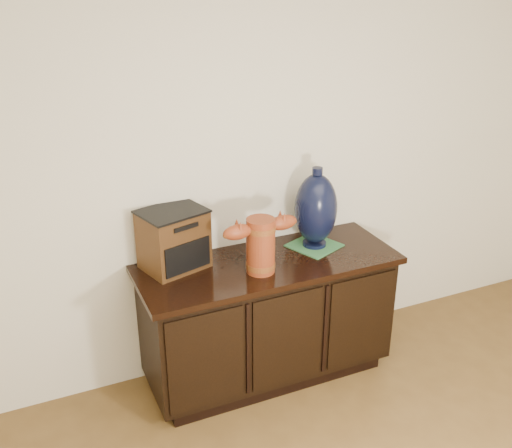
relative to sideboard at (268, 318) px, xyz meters
name	(u,v)px	position (x,y,z in m)	size (l,w,h in m)	color
sideboard	(268,318)	(0.00, 0.00, 0.00)	(1.46, 0.56, 0.75)	black
terracotta_vessel	(261,242)	(-0.09, -0.08, 0.54)	(0.43, 0.16, 0.30)	#913B1A
tv_radio	(174,239)	(-0.49, 0.15, 0.53)	(0.39, 0.35, 0.33)	#402510
green_mat	(314,245)	(0.33, 0.07, 0.37)	(0.25, 0.25, 0.01)	#326F3D
lamp_base	(316,209)	(0.33, 0.07, 0.60)	(0.32, 0.32, 0.47)	black
spray_can	(251,246)	(-0.07, 0.08, 0.44)	(0.05, 0.05, 0.15)	maroon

